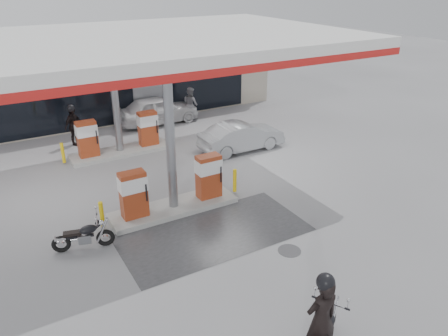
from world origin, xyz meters
The scene contains 15 objects.
ground centered at (0.00, 0.00, 0.00)m, with size 90.00×90.00×0.00m, color gray.
wet_patch centered at (0.50, 0.00, 0.00)m, with size 6.00×3.00×0.00m, color #4C4C4F.
drain_cover centered at (2.00, -2.00, 0.00)m, with size 0.70×0.70×0.01m, color #38383A.
store_building centered at (0.01, 15.94, 2.01)m, with size 22.00×8.22×4.00m.
canopy centered at (0.00, 5.00, 5.27)m, with size 16.00×10.02×5.51m.
pump_island_near centered at (0.00, 2.00, 0.71)m, with size 5.14×1.30×1.78m.
pump_island_far centered at (0.00, 8.00, 0.71)m, with size 5.14×1.30×1.78m.
main_motorcycle centered at (0.26, -5.33, 0.44)m, with size 1.76×1.11×1.00m.
biker_main centered at (0.09, -5.43, 1.03)m, with size 0.75×0.49×2.06m, color black.
parked_motorcycle centered at (-3.27, 1.19, 0.42)m, with size 1.81×0.83×0.95m.
sedan_white centered at (3.19, 11.20, 0.76)m, with size 1.79×4.44×1.51m, color silver.
attendant centered at (4.98, 10.80, 0.93)m, with size 0.91×0.71×1.87m, color slate.
hatchback_silver centered at (5.06, 5.60, 0.66)m, with size 1.41×4.03×1.33m, color #95989D.
parked_car_right centered at (10.00, 14.00, 0.52)m, with size 1.73×3.75×1.04m, color black.
biker_walking centered at (-1.51, 10.20, 0.93)m, with size 1.09×0.45×1.86m, color black.
Camera 1 is at (-5.17, -10.47, 7.69)m, focal length 35.00 mm.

